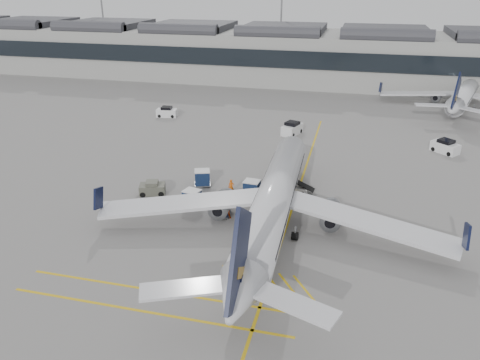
% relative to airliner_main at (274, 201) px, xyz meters
% --- Properties ---
extents(ground, '(220.00, 220.00, 0.00)m').
position_rel_airliner_main_xyz_m(ground, '(-8.76, -2.00, -2.89)').
color(ground, gray).
rests_on(ground, ground).
extents(terminal, '(200.00, 20.45, 12.40)m').
position_rel_airliner_main_xyz_m(terminal, '(-8.76, 69.92, 3.25)').
color(terminal, '#9E9E99').
rests_on(terminal, ground).
extents(light_masts, '(113.00, 0.60, 25.45)m').
position_rel_airliner_main_xyz_m(light_masts, '(-10.43, 84.00, 11.60)').
color(light_masts, slate).
rests_on(light_masts, ground).
extents(apron_markings, '(0.25, 60.00, 0.01)m').
position_rel_airliner_main_xyz_m(apron_markings, '(1.24, 8.00, -2.89)').
color(apron_markings, gold).
rests_on(apron_markings, ground).
extents(airliner_main, '(33.89, 37.05, 9.85)m').
position_rel_airliner_main_xyz_m(airliner_main, '(0.00, 0.00, 0.00)').
color(airliner_main, silver).
rests_on(airliner_main, ground).
extents(airliner_far, '(29.05, 32.21, 8.82)m').
position_rel_airliner_main_xyz_m(airliner_far, '(25.98, 53.31, -0.30)').
color(airliner_far, silver).
rests_on(airliner_far, ground).
extents(belt_loader, '(4.24, 1.65, 1.71)m').
position_rel_airliner_main_xyz_m(belt_loader, '(0.58, 8.91, -2.39)').
color(belt_loader, beige).
rests_on(belt_loader, ground).
extents(baggage_cart_a, '(1.92, 1.64, 1.89)m').
position_rel_airliner_main_xyz_m(baggage_cart_a, '(-3.57, 6.45, -1.88)').
color(baggage_cart_a, gray).
rests_on(baggage_cart_a, ground).
extents(baggage_cart_b, '(2.27, 2.07, 1.96)m').
position_rel_airliner_main_xyz_m(baggage_cart_b, '(-9.79, 7.83, -1.84)').
color(baggage_cart_b, gray).
rests_on(baggage_cart_b, ground).
extents(baggage_cart_c, '(1.89, 1.58, 1.93)m').
position_rel_airliner_main_xyz_m(baggage_cart_c, '(-5.60, 1.13, -1.86)').
color(baggage_cart_c, gray).
rests_on(baggage_cart_c, ground).
extents(baggage_cart_d, '(2.10, 1.88, 1.88)m').
position_rel_airliner_main_xyz_m(baggage_cart_d, '(-9.17, 2.49, -1.89)').
color(baggage_cart_d, gray).
rests_on(baggage_cart_d, ground).
extents(ramp_agent_a, '(0.73, 0.58, 1.76)m').
position_rel_airliner_main_xyz_m(ramp_agent_a, '(-5.93, 6.43, -2.01)').
color(ramp_agent_a, '#DA570B').
rests_on(ramp_agent_a, ground).
extents(ramp_agent_b, '(1.04, 0.92, 1.78)m').
position_rel_airliner_main_xyz_m(ramp_agent_b, '(-4.88, 0.91, -2.00)').
color(ramp_agent_b, '#F9550D').
rests_on(ramp_agent_b, ground).
extents(pushback_tug, '(3.19, 2.48, 1.57)m').
position_rel_airliner_main_xyz_m(pushback_tug, '(-14.52, 4.30, -2.20)').
color(pushback_tug, '#555649').
rests_on(pushback_tug, ground).
extents(safety_cone_nose, '(0.33, 0.33, 0.46)m').
position_rel_airliner_main_xyz_m(safety_cone_nose, '(-0.60, 16.08, -2.67)').
color(safety_cone_nose, '#F24C0A').
rests_on(safety_cone_nose, ground).
extents(safety_cone_engine, '(0.34, 0.34, 0.48)m').
position_rel_airliner_main_xyz_m(safety_cone_engine, '(7.22, 2.29, -2.65)').
color(safety_cone_engine, '#F24C0A').
rests_on(safety_cone_engine, ground).
extents(service_van_left, '(3.67, 2.20, 1.78)m').
position_rel_airliner_main_xyz_m(service_van_left, '(-25.08, 34.23, -2.10)').
color(service_van_left, silver).
rests_on(service_van_left, ground).
extents(service_van_mid, '(3.09, 4.26, 1.97)m').
position_rel_airliner_main_xyz_m(service_van_mid, '(-2.51, 29.81, -2.01)').
color(service_van_mid, silver).
rests_on(service_van_mid, ground).
extents(service_van_right, '(3.95, 3.80, 1.88)m').
position_rel_airliner_main_xyz_m(service_van_right, '(19.29, 26.82, -2.05)').
color(service_van_right, silver).
rests_on(service_van_right, ground).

